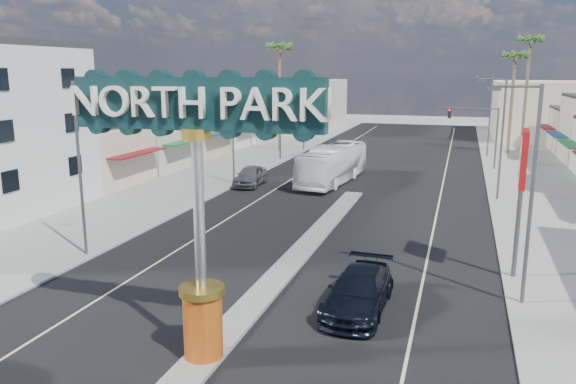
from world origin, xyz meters
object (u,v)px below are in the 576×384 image
Objects in this scene: streetlight_l_near at (82,160)px; palm_right_mid at (515,60)px; streetlight_l_far at (305,108)px; streetlight_r_far at (489,112)px; gateway_sign at (198,187)px; traffic_signal_left at (296,121)px; streetlight_l_mid at (235,125)px; car_parked_left at (250,176)px; streetlight_r_near at (528,185)px; traffic_signal_right at (478,125)px; palm_right_far at (530,46)px; city_bus at (333,164)px; bank_pylon_sign at (523,167)px; streetlight_r_mid at (500,133)px; palm_left_far at (280,53)px; suv_right at (359,291)px.

palm_right_mid is at bearing 63.01° from streetlight_l_near.
streetlight_r_far is (20.87, 0.00, 0.00)m from streetlight_l_far.
traffic_signal_left is (-9.18, 42.02, -1.65)m from gateway_sign.
palm_right_mid is at bearing 47.97° from streetlight_l_mid.
palm_right_mid is at bearing 46.25° from car_parked_left.
streetlight_r_near is (20.87, 0.00, 0.00)m from streetlight_l_near.
streetlight_l_mid is 35.44m from palm_right_mid.
palm_right_far is (5.82, 18.01, 8.11)m from traffic_signal_right.
traffic_signal_left is 0.67× the size of streetlight_l_mid.
traffic_signal_left is 0.50× the size of palm_right_mid.
gateway_sign is 31.50m from city_bus.
bank_pylon_sign reaches higher than car_parked_left.
palm_right_mid reaches higher than streetlight_r_mid.
streetlight_l_mid is at bearing -144.50° from traffic_signal_right.
car_parked_left is (-24.00, -32.27, -11.55)m from palm_right_far.
palm_left_far is (-13.00, 48.02, 5.57)m from gateway_sign.
streetlight_l_near is at bearing 180.00° from streetlight_r_near.
streetlight_l_near is 24.58m from city_bus.
palm_right_far reaches higher than bank_pylon_sign.
streetlight_l_near is 40.59m from palm_left_far.
streetlight_r_far reaches higher than suv_right.
streetlight_l_mid is 28.90m from streetlight_r_near.
streetlight_r_near and streetlight_r_far have the same top height.
streetlight_l_mid is at bearing 165.48° from car_parked_left.
streetlight_l_mid is at bearing -133.48° from streetlight_r_far.
gateway_sign is 62.20m from palm_right_far.
traffic_signal_right is 30.88m from bank_pylon_sign.
palm_right_mid is at bearing 76.47° from gateway_sign.
streetlight_r_mid is 13.88m from city_bus.
palm_right_far is at bearing 64.45° from city_bus.
streetlight_r_mid is (20.87, -22.00, 0.00)m from streetlight_l_far.
gateway_sign is 1.02× the size of streetlight_l_near.
palm_right_mid is 50.27m from suv_right.
streetlight_r_mid is 1.83× the size of car_parked_left.
streetlight_r_mid is (1.25, -13.99, 0.79)m from traffic_signal_right.
streetlight_r_near is at bearing -60.01° from traffic_signal_left.
streetlight_r_far is at bearing 45.09° from car_parked_left.
streetlight_l_near is 20.87m from streetlight_r_near.
palm_left_far is (-3.82, 6.01, 7.22)m from traffic_signal_left.
palm_right_mid is 2.18× the size of suv_right.
streetlight_r_far reaches higher than car_parked_left.
palm_right_mid reaches higher than gateway_sign.
gateway_sign is at bearing -37.55° from streetlight_l_near.
streetlight_r_near is at bearing -95.02° from palm_right_far.
streetlight_l_far is at bearing 101.78° from gateway_sign.
streetlight_l_far is at bearing 98.86° from traffic_signal_left.
traffic_signal_right is 0.67× the size of streetlight_l_far.
bank_pylon_sign is (-2.51, -42.84, -5.34)m from palm_right_mid.
streetlight_l_near is 15.47m from suv_right.
streetlight_r_near is 46.40m from palm_right_mid.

